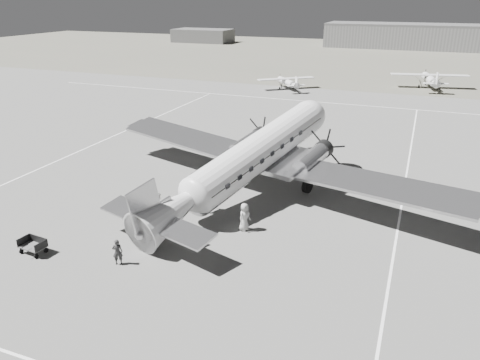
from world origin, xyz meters
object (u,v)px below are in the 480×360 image
(hangar_main, at_px, (402,36))
(light_plane_right, at_px, (430,81))
(light_plane_left, at_px, (287,83))
(shed_secondary, at_px, (203,36))
(dc3_airliner, at_px, (250,161))
(ground_crew, at_px, (118,252))
(ramp_agent, at_px, (159,205))
(baggage_cart_far, at_px, (33,246))
(passenger, at_px, (244,217))
(baggage_cart_near, at_px, (145,217))

(hangar_main, bearing_deg, light_plane_right, -82.61)
(light_plane_left, relative_size, light_plane_right, 0.78)
(shed_secondary, height_order, dc3_airliner, dc3_airliner)
(hangar_main, height_order, light_plane_right, hangar_main)
(ground_crew, distance_m, ramp_agent, 6.08)
(ground_crew, height_order, ramp_agent, ramp_agent)
(light_plane_right, xyz_separation_m, baggage_cart_far, (-21.00, -63.74, -0.81))
(hangar_main, xyz_separation_m, dc3_airliner, (-3.67, -115.05, -0.34))
(baggage_cart_far, distance_m, passenger, 12.77)
(shed_secondary, xyz_separation_m, passenger, (57.76, -114.94, -1.07))
(light_plane_right, bearing_deg, baggage_cart_near, -117.75)
(light_plane_left, distance_m, passenger, 48.74)
(light_plane_left, distance_m, baggage_cart_near, 49.30)
(ramp_agent, bearing_deg, hangar_main, -15.73)
(shed_secondary, relative_size, light_plane_right, 1.48)
(light_plane_left, bearing_deg, dc3_airliner, -116.04)
(baggage_cart_far, relative_size, passenger, 0.86)
(dc3_airliner, xyz_separation_m, passenger, (1.43, -4.89, -2.03))
(passenger, bearing_deg, light_plane_right, 9.16)
(baggage_cart_far, bearing_deg, hangar_main, 89.99)
(dc3_airliner, distance_m, light_plane_right, 53.03)
(shed_secondary, bearing_deg, hangar_main, 4.76)
(hangar_main, height_order, passenger, hangar_main)
(hangar_main, distance_m, shed_secondary, 60.22)
(light_plane_right, bearing_deg, dc3_airliner, -114.53)
(shed_secondary, relative_size, baggage_cart_far, 11.24)
(ramp_agent, xyz_separation_m, passenger, (6.04, 0.40, 0.02))
(passenger, bearing_deg, baggage_cart_near, 123.37)
(shed_secondary, height_order, light_plane_left, shed_secondary)
(dc3_airliner, bearing_deg, light_plane_left, 119.63)
(light_plane_right, relative_size, baggage_cart_near, 6.60)
(baggage_cart_far, xyz_separation_m, ground_crew, (5.37, 0.80, 0.32))
(shed_secondary, xyz_separation_m, dc3_airliner, (56.33, -110.05, 0.96))
(light_plane_right, distance_m, baggage_cart_near, 60.50)
(light_plane_left, xyz_separation_m, passenger, (10.74, -47.54, -0.06))
(shed_secondary, relative_size, dc3_airliner, 0.58)
(baggage_cart_near, bearing_deg, baggage_cart_far, -129.95)
(baggage_cart_near, xyz_separation_m, ground_crew, (1.23, -4.85, 0.25))
(baggage_cart_near, bearing_deg, ground_crew, -79.45)
(baggage_cart_far, height_order, ground_crew, ground_crew)
(dc3_airliner, height_order, passenger, dc3_airliner)
(dc3_airliner, bearing_deg, light_plane_right, 94.36)
(hangar_main, bearing_deg, baggage_cart_near, -94.07)
(baggage_cart_near, bearing_deg, passenger, 10.00)
(shed_secondary, distance_m, baggage_cart_near, 127.33)
(dc3_airliner, distance_m, ground_crew, 12.10)
(baggage_cart_near, height_order, passenger, passenger)
(baggage_cart_far, bearing_deg, ground_crew, 14.17)
(passenger, bearing_deg, ramp_agent, 113.40)
(ground_crew, bearing_deg, light_plane_left, -115.09)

